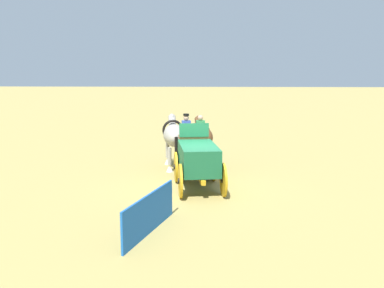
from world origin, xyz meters
The scene contains 5 objects.
ground_plane centered at (0.00, 0.00, 0.00)m, with size 220.00×220.00×0.00m, color #9E8C4C.
show_wagon centered at (0.18, 0.03, 1.16)m, with size 5.76×2.14×2.70m.
draft_horse_near centered at (3.56, 1.24, 1.46)m, with size 3.22×1.34×2.34m.
draft_horse_off centered at (3.78, -0.04, 1.37)m, with size 2.96×1.23×2.25m.
sponsor_banner centered at (-4.47, 1.16, 0.55)m, with size 3.20×0.06×1.10m, color #1959B2.
Camera 1 is at (-15.33, -0.57, 4.37)m, focal length 39.01 mm.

